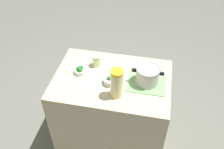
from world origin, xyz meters
name	(u,v)px	position (x,y,z in m)	size (l,w,h in m)	color
ground_plane	(112,134)	(0.00, 0.00, 0.00)	(8.00, 8.00, 0.00)	slate
counter_slab	(112,109)	(0.00, 0.00, 0.44)	(1.08, 0.76, 0.87)	#BFB398
dish_cloth	(147,82)	(0.32, 0.01, 0.87)	(0.34, 0.30, 0.01)	#7EBD76
cooking_pot	(147,75)	(0.32, 0.01, 0.96)	(0.28, 0.21, 0.16)	#B7B7BC
lemonade_pitcher	(117,83)	(0.08, -0.20, 1.01)	(0.11, 0.11, 0.27)	#F6E89E
mason_jar	(97,61)	(-0.18, 0.16, 0.93)	(0.08, 0.08, 0.11)	beige
broccoli_bowl_front	(80,70)	(-0.31, 0.02, 0.90)	(0.11, 0.11, 0.08)	silver
broccoli_bowl_center	(110,80)	(0.00, -0.06, 0.90)	(0.13, 0.13, 0.08)	silver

